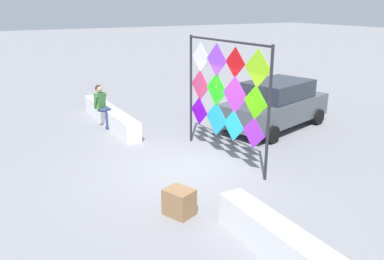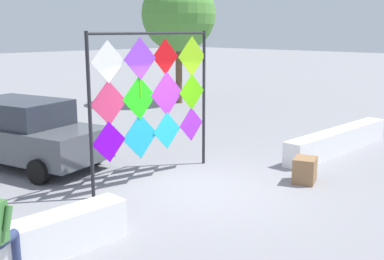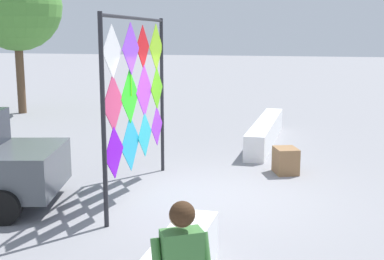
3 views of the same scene
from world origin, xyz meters
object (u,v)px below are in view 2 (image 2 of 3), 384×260
Objects in this scene: parked_car at (23,132)px; cardboard_box_large at (305,170)px; kite_display_rack at (153,93)px; tree_broadleaf at (176,15)px.

cardboard_box_large is at bearing -57.10° from parked_car.
kite_display_rack is 3.58m from cardboard_box_large.
kite_display_rack is at bearing -135.86° from tree_broadleaf.
kite_display_rack is at bearing -64.19° from parked_car.
parked_car is (-1.47, 3.05, -1.07)m from kite_display_rack.
tree_broadleaf reaches higher than kite_display_rack.
parked_car is 6.56m from cardboard_box_large.
parked_car is 0.80× the size of tree_broadleaf.
tree_broadleaf is at bearing 60.07° from cardboard_box_large.
cardboard_box_large is 12.17m from tree_broadleaf.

